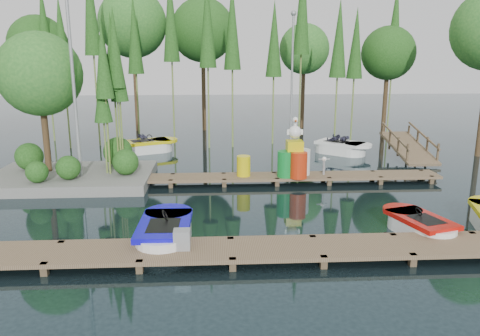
{
  "coord_description": "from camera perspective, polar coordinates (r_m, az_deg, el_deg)",
  "views": [
    {
      "loc": [
        -0.41,
        -15.18,
        4.9
      ],
      "look_at": [
        0.5,
        0.5,
        1.1
      ],
      "focal_mm": 35.0,
      "sensor_mm": 36.0,
      "label": 1
    }
  ],
  "objects": [
    {
      "name": "drum_cluster",
      "position": [
        18.23,
        6.75,
        1.08
      ],
      "size": [
        1.34,
        1.23,
        2.31
      ],
      "color": "#0E7F2B",
      "rests_on": "far_dock"
    },
    {
      "name": "boat_yellow_far",
      "position": [
        24.69,
        -11.19,
        2.63
      ],
      "size": [
        3.25,
        2.41,
        1.49
      ],
      "rotation": [
        0.0,
        0.0,
        0.06
      ],
      "color": "white",
      "rests_on": "ground"
    },
    {
      "name": "lamp_rear",
      "position": [
        26.56,
        6.38,
        12.13
      ],
      "size": [
        0.3,
        0.3,
        7.25
      ],
      "color": "gray",
      "rests_on": "ground"
    },
    {
      "name": "ramp",
      "position": [
        24.03,
        19.81,
        2.44
      ],
      "size": [
        1.5,
        3.94,
        1.49
      ],
      "color": "brown",
      "rests_on": "ground"
    },
    {
      "name": "far_dock",
      "position": [
        18.34,
        1.2,
        -1.16
      ],
      "size": [
        15.0,
        1.2,
        0.5
      ],
      "color": "brown",
      "rests_on": "ground"
    },
    {
      "name": "lamp_island",
      "position": [
        18.41,
        -19.73,
        10.83
      ],
      "size": [
        0.3,
        0.3,
        7.25
      ],
      "color": "gray",
      "rests_on": "ground"
    },
    {
      "name": "yellow_barrel",
      "position": [
        18.21,
        0.44,
        0.26
      ],
      "size": [
        0.53,
        0.53,
        0.8
      ],
      "primitive_type": "cylinder",
      "color": "#D6C50B",
      "rests_on": "far_dock"
    },
    {
      "name": "utility_cabinet",
      "position": [
        11.56,
        -7.1,
        -8.63
      ],
      "size": [
        0.4,
        0.34,
        0.49
      ],
      "primitive_type": "cube",
      "color": "gray",
      "rests_on": "near_dock"
    },
    {
      "name": "island",
      "position": [
        19.47,
        -21.11,
        7.64
      ],
      "size": [
        6.2,
        4.2,
        6.75
      ],
      "color": "slate",
      "rests_on": "ground"
    },
    {
      "name": "boat_blue",
      "position": [
        12.69,
        -9.1,
        -7.89
      ],
      "size": [
        1.39,
        2.97,
        0.99
      ],
      "rotation": [
        0.0,
        0.0,
        -0.02
      ],
      "color": "white",
      "rests_on": "ground"
    },
    {
      "name": "near_dock",
      "position": [
        11.66,
        -1.05,
        -9.98
      ],
      "size": [
        18.0,
        1.5,
        0.5
      ],
      "color": "brown",
      "rests_on": "ground"
    },
    {
      "name": "seagull_post",
      "position": [
        18.67,
        10.21,
        0.65
      ],
      "size": [
        0.45,
        0.24,
        0.72
      ],
      "color": "gray",
      "rests_on": "far_dock"
    },
    {
      "name": "ground_plane",
      "position": [
        15.96,
        -1.69,
        -4.29
      ],
      "size": [
        90.0,
        90.0,
        0.0
      ],
      "primitive_type": "plane",
      "color": "#1C2E34"
    },
    {
      "name": "boat_white_far",
      "position": [
        24.37,
        12.22,
        2.43
      ],
      "size": [
        3.12,
        2.92,
        1.4
      ],
      "rotation": [
        0.0,
        0.0,
        -0.0
      ],
      "color": "white",
      "rests_on": "ground"
    },
    {
      "name": "tree_screen",
      "position": [
        25.86,
        -7.21,
        16.19
      ],
      "size": [
        34.42,
        18.53,
        10.31
      ],
      "color": "#46331E",
      "rests_on": "ground"
    },
    {
      "name": "boat_red",
      "position": [
        14.11,
        21.04,
        -6.63
      ],
      "size": [
        1.76,
        2.68,
        0.83
      ],
      "rotation": [
        0.0,
        0.0,
        0.29
      ],
      "color": "white",
      "rests_on": "ground"
    }
  ]
}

